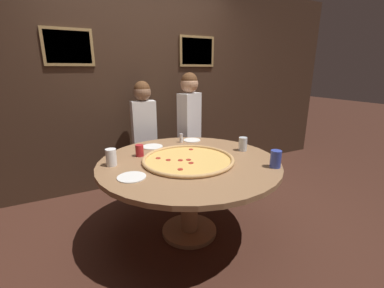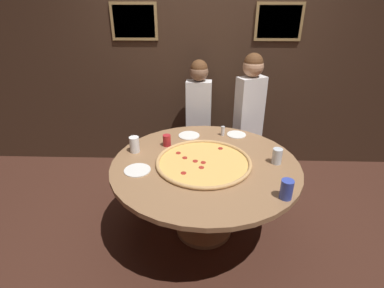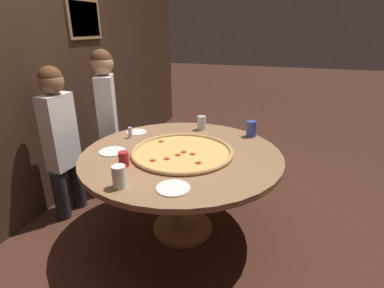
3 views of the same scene
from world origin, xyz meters
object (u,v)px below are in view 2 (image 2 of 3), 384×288
(white_plate_far_back, at_px, (236,135))
(drink_cup_front_edge, at_px, (287,189))
(drink_cup_near_left, at_px, (134,145))
(white_plate_left_side, at_px, (137,170))
(diner_far_right, at_px, (199,112))
(drink_cup_by_shaker, at_px, (277,156))
(diner_side_left, at_px, (249,111))
(condiment_shaker, at_px, (223,131))
(dining_table, at_px, (205,175))
(drink_cup_beside_pizza, at_px, (167,140))
(giant_pizza, at_px, (204,162))
(white_plate_right_side, at_px, (189,135))

(white_plate_far_back, bearing_deg, drink_cup_front_edge, -77.22)
(drink_cup_near_left, relative_size, white_plate_left_side, 0.67)
(diner_far_right, bearing_deg, drink_cup_by_shaker, 124.85)
(drink_cup_by_shaker, height_order, diner_side_left, diner_side_left)
(white_plate_far_back, bearing_deg, condiment_shaker, -174.37)
(diner_side_left, bearing_deg, white_plate_left_side, 20.61)
(dining_table, xyz_separation_m, drink_cup_front_edge, (0.56, -0.47, 0.20))
(drink_cup_by_shaker, height_order, white_plate_far_back, drink_cup_by_shaker)
(drink_cup_beside_pizza, bearing_deg, giant_pizza, -43.05)
(drink_cup_near_left, xyz_separation_m, white_plate_right_side, (0.48, 0.36, -0.07))
(dining_table, relative_size, drink_cup_front_edge, 11.10)
(drink_cup_by_shaker, distance_m, white_plate_left_side, 1.16)
(drink_cup_by_shaker, bearing_deg, drink_cup_near_left, 172.27)
(white_plate_right_side, bearing_deg, white_plate_far_back, 4.30)
(dining_table, distance_m, diner_far_right, 1.13)
(diner_side_left, bearing_deg, drink_cup_beside_pizza, 11.91)
(white_plate_left_side, bearing_deg, white_plate_right_side, 60.00)
(drink_cup_by_shaker, distance_m, drink_cup_front_edge, 0.49)
(drink_cup_beside_pizza, relative_size, white_plate_right_side, 0.51)
(drink_cup_beside_pizza, bearing_deg, white_plate_far_back, 20.99)
(drink_cup_near_left, distance_m, white_plate_far_back, 1.04)
(drink_cup_front_edge, height_order, diner_far_right, diner_far_right)
(white_plate_right_side, bearing_deg, drink_cup_front_edge, -54.58)
(drink_cup_near_left, distance_m, diner_far_right, 1.09)
(dining_table, distance_m, white_plate_far_back, 0.67)
(white_plate_right_side, bearing_deg, giant_pizza, -75.10)
(drink_cup_near_left, distance_m, drink_cup_front_edge, 1.36)
(white_plate_far_back, height_order, condiment_shaker, condiment_shaker)
(drink_cup_by_shaker, bearing_deg, diner_far_right, 121.28)
(giant_pizza, height_order, drink_cup_near_left, drink_cup_near_left)
(giant_pizza, bearing_deg, drink_cup_front_edge, -38.96)
(condiment_shaker, relative_size, diner_far_right, 0.07)
(dining_table, height_order, drink_cup_beside_pizza, drink_cup_beside_pizza)
(drink_cup_near_left, distance_m, drink_cup_beside_pizza, 0.31)
(drink_cup_beside_pizza, height_order, white_plate_left_side, drink_cup_beside_pizza)
(white_plate_left_side, bearing_deg, drink_cup_front_edge, -16.50)
(giant_pizza, bearing_deg, drink_cup_near_left, 162.98)
(drink_cup_beside_pizza, xyz_separation_m, diner_side_left, (0.86, 0.69, 0.05))
(drink_cup_front_edge, relative_size, diner_far_right, 0.10)
(dining_table, distance_m, white_plate_left_side, 0.59)
(drink_cup_by_shaker, bearing_deg, drink_cup_front_edge, -95.04)
(giant_pizza, xyz_separation_m, drink_cup_near_left, (-0.62, 0.19, 0.06))
(drink_cup_beside_pizza, bearing_deg, white_plate_right_side, 48.45)
(white_plate_right_side, xyz_separation_m, condiment_shaker, (0.34, 0.02, 0.05))
(drink_cup_by_shaker, xyz_separation_m, drink_cup_beside_pizza, (-0.96, 0.30, -0.01))
(drink_cup_front_edge, relative_size, drink_cup_beside_pizza, 1.33)
(white_plate_left_side, bearing_deg, drink_cup_by_shaker, 7.73)
(drink_cup_by_shaker, distance_m, white_plate_right_side, 0.92)
(white_plate_far_back, relative_size, diner_far_right, 0.14)
(drink_cup_front_edge, distance_m, drink_cup_beside_pizza, 1.21)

